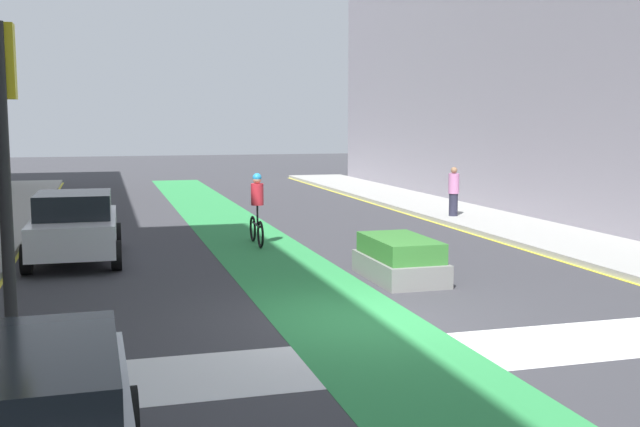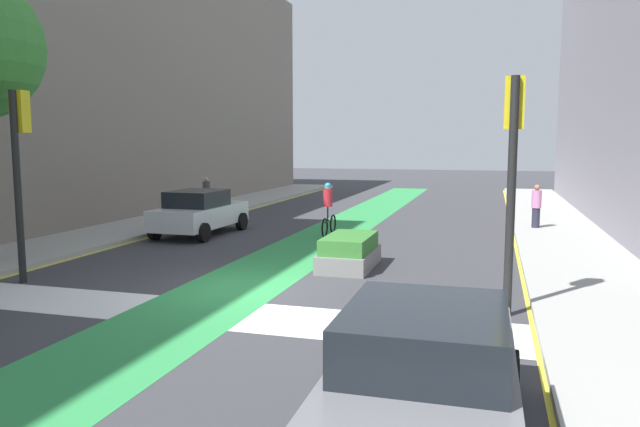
# 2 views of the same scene
# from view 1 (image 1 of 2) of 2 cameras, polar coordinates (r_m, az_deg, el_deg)

# --- Properties ---
(ground_plane) EXTENTS (120.00, 120.00, 0.00)m
(ground_plane) POSITION_cam_1_polar(r_m,az_deg,el_deg) (12.34, 3.38, -7.93)
(ground_plane) COLOR #38383D
(bike_lane_paint) EXTENTS (2.40, 60.00, 0.01)m
(bike_lane_paint) POSITION_cam_1_polar(r_m,az_deg,el_deg) (12.25, 2.07, -8.02)
(bike_lane_paint) COLOR #2D8C47
(bike_lane_paint) RESTS_ON ground_plane
(crosswalk_band) EXTENTS (12.00, 1.80, 0.01)m
(crosswalk_band) POSITION_cam_1_polar(r_m,az_deg,el_deg) (10.55, 7.03, -10.55)
(crosswalk_band) COLOR silver
(crosswalk_band) RESTS_ON ground_plane
(traffic_signal_near_left) EXTENTS (0.35, 0.52, 4.39)m
(traffic_signal_near_left) POSITION_cam_1_polar(r_m,az_deg,el_deg) (10.51, -22.65, 5.91)
(traffic_signal_near_left) COLOR black
(traffic_signal_near_left) RESTS_ON ground_plane
(car_white_left_far) EXTENTS (2.09, 4.24, 1.57)m
(car_white_left_far) POSITION_cam_1_polar(r_m,az_deg,el_deg) (18.16, -17.88, -0.87)
(car_white_left_far) COLOR silver
(car_white_left_far) RESTS_ON ground_plane
(cyclist_in_lane) EXTENTS (0.32, 1.73, 1.86)m
(cyclist_in_lane) POSITION_cam_1_polar(r_m,az_deg,el_deg) (19.48, -4.75, 0.45)
(cyclist_in_lane) COLOR black
(cyclist_in_lane) RESTS_ON ground_plane
(pedestrian_sidewalk_right_a) EXTENTS (0.34, 0.34, 1.57)m
(pedestrian_sidewalk_right_a) POSITION_cam_1_polar(r_m,az_deg,el_deg) (24.61, 9.97, 1.65)
(pedestrian_sidewalk_right_a) COLOR #262638
(pedestrian_sidewalk_right_a) RESTS_ON sidewalk_right
(median_planter) EXTENTS (1.25, 2.33, 0.85)m
(median_planter) POSITION_cam_1_polar(r_m,az_deg,el_deg) (15.37, 5.99, -3.45)
(median_planter) COLOR slate
(median_planter) RESTS_ON ground_plane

